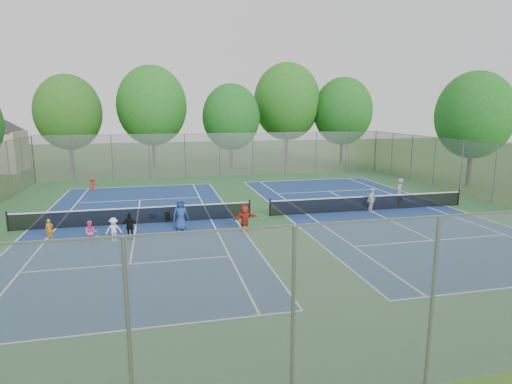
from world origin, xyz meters
TOP-DOWN VIEW (x-y plane):
  - ground at (0.00, 0.00)m, footprint 120.00×120.00m
  - court_pad at (0.00, 0.00)m, footprint 32.00×32.00m
  - court_left at (-7.00, 0.00)m, footprint 10.97×23.77m
  - court_right at (7.00, 0.00)m, footprint 10.97×23.77m
  - net_left at (-7.00, 0.00)m, footprint 12.87×0.10m
  - net_right at (7.00, 0.00)m, footprint 12.87×0.10m
  - fence_north at (0.00, 16.00)m, footprint 32.00×0.10m
  - fence_south at (0.00, -16.00)m, footprint 32.00×0.10m
  - fence_east at (16.00, 0.00)m, footprint 0.10×32.00m
  - tree_nw at (-14.00, 22.00)m, footprint 6.40×6.40m
  - tree_nl at (-6.00, 23.00)m, footprint 7.20×7.20m
  - tree_nc at (2.00, 21.00)m, footprint 6.00×6.00m
  - tree_nr at (9.00, 24.00)m, footprint 7.60×7.60m
  - tree_ne at (15.00, 22.00)m, footprint 6.60×6.60m
  - tree_side_e at (19.00, 6.00)m, footprint 6.00×6.00m
  - ball_crate at (-6.12, 1.10)m, footprint 0.41×0.41m
  - ball_hopper at (-5.30, 0.22)m, footprint 0.31×0.31m
  - student_a at (-10.93, -2.10)m, footprint 0.38×0.25m
  - student_b at (-8.89, -3.29)m, footprint 0.59×0.48m
  - student_c at (-7.89, -2.98)m, footprint 0.80×0.54m
  - student_d at (-7.17, -2.92)m, footprint 0.82×0.41m
  - student_e at (-4.67, -1.77)m, footprint 0.92×0.70m
  - student_f at (-1.50, -2.89)m, footprint 1.43×0.81m
  - child_far_baseline at (-10.57, 10.43)m, footprint 0.71×0.44m
  - instructor at (9.37, 0.59)m, footprint 0.80×0.78m
  - teen_court_b at (6.90, -0.43)m, footprint 0.93×0.76m
  - tennis_ball_0 at (-11.07, -4.56)m, footprint 0.07×0.07m
  - tennis_ball_1 at (-3.43, -5.61)m, footprint 0.07×0.07m
  - tennis_ball_2 at (-7.69, -6.87)m, footprint 0.07×0.07m
  - tennis_ball_3 at (-8.81, -2.16)m, footprint 0.07×0.07m
  - tennis_ball_4 at (-5.64, -2.71)m, footprint 0.07×0.07m
  - tennis_ball_5 at (-11.20, -2.20)m, footprint 0.07×0.07m
  - tennis_ball_6 at (-9.66, -6.23)m, footprint 0.07×0.07m
  - tennis_ball_7 at (-11.19, -1.89)m, footprint 0.07×0.07m
  - tennis_ball_8 at (-10.82, -4.24)m, footprint 0.07×0.07m
  - tennis_ball_9 at (-8.44, -2.69)m, footprint 0.07×0.07m
  - tennis_ball_10 at (-7.36, -3.12)m, footprint 0.07×0.07m

SIDE VIEW (x-z plane):
  - ground at x=0.00m, z-range 0.00..0.00m
  - court_pad at x=0.00m, z-range 0.00..0.01m
  - court_left at x=-7.00m, z-range 0.01..0.02m
  - court_right at x=7.00m, z-range 0.01..0.02m
  - tennis_ball_0 at x=-11.07m, z-range 0.00..0.07m
  - tennis_ball_1 at x=-3.43m, z-range 0.00..0.07m
  - tennis_ball_2 at x=-7.69m, z-range 0.00..0.07m
  - tennis_ball_3 at x=-8.81m, z-range 0.00..0.07m
  - tennis_ball_4 at x=-5.64m, z-range 0.00..0.07m
  - tennis_ball_5 at x=-11.20m, z-range 0.00..0.07m
  - tennis_ball_6 at x=-9.66m, z-range 0.00..0.07m
  - tennis_ball_7 at x=-11.19m, z-range 0.00..0.07m
  - tennis_ball_8 at x=-10.82m, z-range 0.00..0.07m
  - tennis_ball_9 at x=-8.44m, z-range 0.00..0.07m
  - tennis_ball_10 at x=-7.36m, z-range 0.00..0.07m
  - ball_crate at x=-6.12m, z-range 0.00..0.30m
  - ball_hopper at x=-5.30m, z-range 0.00..0.58m
  - net_left at x=-7.00m, z-range 0.00..0.91m
  - net_right at x=7.00m, z-range 0.00..0.91m
  - student_a at x=-10.93m, z-range 0.00..1.04m
  - child_far_baseline at x=-10.57m, z-range 0.00..1.07m
  - student_b at x=-8.89m, z-range 0.00..1.15m
  - student_c at x=-7.89m, z-range 0.00..1.15m
  - student_d at x=-7.17m, z-range 0.00..1.34m
  - student_f at x=-1.50m, z-range 0.00..1.47m
  - teen_court_b at x=6.90m, z-range 0.00..1.49m
  - student_e at x=-4.67m, z-range 0.00..1.67m
  - instructor at x=9.37m, z-range 0.00..1.85m
  - fence_north at x=0.00m, z-range 0.00..4.00m
  - fence_south at x=0.00m, z-range 0.00..4.00m
  - fence_east at x=16.00m, z-range 0.00..4.00m
  - tree_nc at x=2.00m, z-range 0.97..9.82m
  - tree_side_e at x=19.00m, z-range 1.14..10.34m
  - tree_nw at x=-14.00m, z-range 1.10..10.68m
  - tree_ne at x=15.00m, z-range 1.08..10.85m
  - tree_nl at x=-6.00m, z-range 1.20..11.89m
  - tree_nr at x=9.00m, z-range 1.33..12.75m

